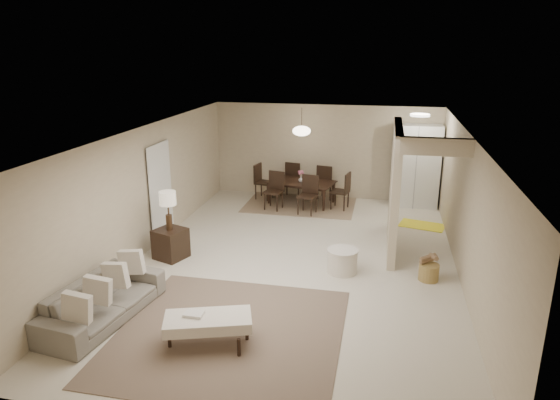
% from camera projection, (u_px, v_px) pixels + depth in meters
% --- Properties ---
extents(floor, '(9.00, 9.00, 0.00)m').
position_uv_depth(floor, '(294.00, 263.00, 9.55)').
color(floor, beige).
rests_on(floor, ground).
extents(ceiling, '(9.00, 9.00, 0.00)m').
position_uv_depth(ceiling, '(296.00, 133.00, 8.81)').
color(ceiling, white).
rests_on(ceiling, back_wall).
extents(back_wall, '(6.00, 0.00, 6.00)m').
position_uv_depth(back_wall, '(325.00, 152.00, 13.38)').
color(back_wall, '#BBA98D').
rests_on(back_wall, floor).
extents(left_wall, '(0.00, 9.00, 9.00)m').
position_uv_depth(left_wall, '(145.00, 191.00, 9.77)').
color(left_wall, '#BBA98D').
rests_on(left_wall, floor).
extents(right_wall, '(0.00, 9.00, 9.00)m').
position_uv_depth(right_wall, '(466.00, 211.00, 8.58)').
color(right_wall, '#BBA98D').
rests_on(right_wall, floor).
extents(partition, '(0.15, 2.50, 2.50)m').
position_uv_depth(partition, '(395.00, 188.00, 9.99)').
color(partition, '#BBA98D').
rests_on(partition, floor).
extents(doorway, '(0.04, 0.90, 2.04)m').
position_uv_depth(doorway, '(160.00, 194.00, 10.39)').
color(doorway, black).
rests_on(doorway, floor).
extents(pantry_cabinet, '(1.20, 0.55, 2.10)m').
position_uv_depth(pantry_cabinet, '(415.00, 166.00, 12.65)').
color(pantry_cabinet, silver).
rests_on(pantry_cabinet, floor).
extents(flush_light, '(0.44, 0.44, 0.05)m').
position_uv_depth(flush_light, '(420.00, 115.00, 11.35)').
color(flush_light, white).
rests_on(flush_light, ceiling).
extents(living_rug, '(3.20, 3.20, 0.01)m').
position_uv_depth(living_rug, '(229.00, 333.00, 7.19)').
color(living_rug, brown).
rests_on(living_rug, floor).
extents(sofa, '(2.21, 1.11, 0.62)m').
position_uv_depth(sofa, '(103.00, 301.00, 7.49)').
color(sofa, slate).
rests_on(sofa, floor).
extents(ottoman_bench, '(1.30, 0.89, 0.43)m').
position_uv_depth(ottoman_bench, '(208.00, 322.00, 6.85)').
color(ottoman_bench, beige).
rests_on(ottoman_bench, living_rug).
extents(side_table, '(0.69, 0.69, 0.59)m').
position_uv_depth(side_table, '(171.00, 244.00, 9.68)').
color(side_table, black).
rests_on(side_table, floor).
extents(table_lamp, '(0.32, 0.32, 0.76)m').
position_uv_depth(table_lamp, '(168.00, 202.00, 9.43)').
color(table_lamp, '#442F1D').
rests_on(table_lamp, side_table).
extents(round_pouf, '(0.57, 0.57, 0.44)m').
position_uv_depth(round_pouf, '(342.00, 261.00, 9.08)').
color(round_pouf, beige).
rests_on(round_pouf, floor).
extents(wicker_basket, '(0.46, 0.46, 0.30)m').
position_uv_depth(wicker_basket, '(429.00, 272.00, 8.79)').
color(wicker_basket, olive).
rests_on(wicker_basket, floor).
extents(dining_rug, '(2.80, 2.10, 0.01)m').
position_uv_depth(dining_rug, '(301.00, 203.00, 13.10)').
color(dining_rug, '#846C52').
rests_on(dining_rug, floor).
extents(dining_table, '(1.85, 1.27, 0.59)m').
position_uv_depth(dining_table, '(301.00, 193.00, 13.02)').
color(dining_table, black).
rests_on(dining_table, dining_rug).
extents(dining_chairs, '(2.58, 2.08, 0.95)m').
position_uv_depth(dining_chairs, '(301.00, 186.00, 12.97)').
color(dining_chairs, black).
rests_on(dining_chairs, dining_rug).
extents(vase, '(0.18, 0.18, 0.14)m').
position_uv_depth(vase, '(301.00, 179.00, 12.91)').
color(vase, white).
rests_on(vase, dining_table).
extents(yellow_mat, '(1.12, 0.84, 0.01)m').
position_uv_depth(yellow_mat, '(422.00, 225.00, 11.51)').
color(yellow_mat, yellow).
rests_on(yellow_mat, floor).
extents(pendant_light, '(0.46, 0.46, 0.71)m').
position_uv_depth(pendant_light, '(302.00, 131.00, 12.54)').
color(pendant_light, '#442F1D').
rests_on(pendant_light, ceiling).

